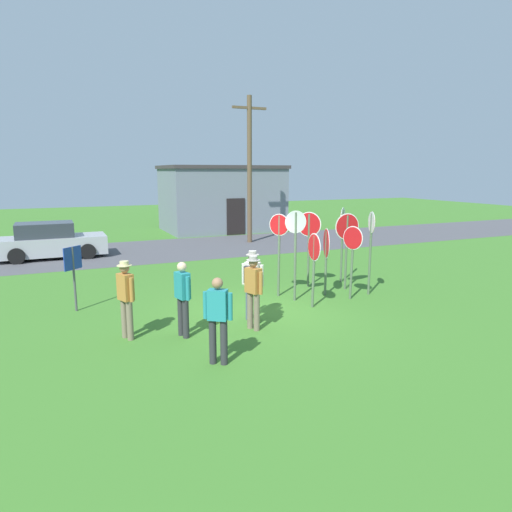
# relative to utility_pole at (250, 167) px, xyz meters

# --- Properties ---
(ground_plane) EXTENTS (80.00, 80.00, 0.00)m
(ground_plane) POSITION_rel_utility_pole_xyz_m (-4.57, -11.23, -3.82)
(ground_plane) COLOR #3D7528
(street_asphalt) EXTENTS (60.00, 6.40, 0.01)m
(street_asphalt) POSITION_rel_utility_pole_xyz_m (-4.57, -0.49, -3.82)
(street_asphalt) COLOR #4C4C51
(street_asphalt) RESTS_ON ground
(building_background) EXTENTS (7.03, 5.07, 3.97)m
(building_background) POSITION_rel_utility_pole_xyz_m (0.35, 5.34, -1.83)
(building_background) COLOR slate
(building_background) RESTS_ON ground
(utility_pole) EXTENTS (1.80, 0.24, 7.29)m
(utility_pole) POSITION_rel_utility_pole_xyz_m (0.00, 0.00, 0.00)
(utility_pole) COLOR brown
(utility_pole) RESTS_ON ground
(parked_car_on_street) EXTENTS (4.32, 2.06, 1.51)m
(parked_car_on_street) POSITION_rel_utility_pole_xyz_m (-9.39, -0.59, -3.13)
(parked_car_on_street) COLOR #A5A8AD
(parked_car_on_street) RESTS_ON ground
(stop_sign_leaning_left) EXTENTS (0.63, 0.10, 2.56)m
(stop_sign_leaning_left) POSITION_rel_utility_pole_xyz_m (-3.04, -10.47, -2.13)
(stop_sign_leaning_left) COLOR #51664C
(stop_sign_leaning_left) RESTS_ON ground
(stop_sign_center_cluster) EXTENTS (0.39, 0.52, 2.43)m
(stop_sign_center_cluster) POSITION_rel_utility_pole_xyz_m (-3.25, -9.87, -2.21)
(stop_sign_center_cluster) COLOR #51664C
(stop_sign_center_cluster) RESTS_ON ground
(stop_sign_low_front) EXTENTS (0.34, 0.83, 2.00)m
(stop_sign_low_front) POSITION_rel_utility_pole_xyz_m (-1.92, -10.31, -2.46)
(stop_sign_low_front) COLOR #51664C
(stop_sign_low_front) RESTS_ON ground
(stop_sign_rear_right) EXTENTS (0.24, 0.59, 2.48)m
(stop_sign_rear_right) POSITION_rel_utility_pole_xyz_m (-0.71, -10.80, -2.18)
(stop_sign_rear_right) COLOR #51664C
(stop_sign_rear_right) RESTS_ON ground
(stop_sign_nearest) EXTENTS (0.82, 0.08, 2.37)m
(stop_sign_nearest) POSITION_rel_utility_pole_xyz_m (-0.99, -10.00, -2.19)
(stop_sign_nearest) COLOR #51664C
(stop_sign_nearest) RESTS_ON ground
(stop_sign_far_back) EXTENTS (0.23, 0.65, 2.11)m
(stop_sign_far_back) POSITION_rel_utility_pole_xyz_m (-1.47, -10.98, -2.40)
(stop_sign_far_back) COLOR #51664C
(stop_sign_far_back) RESTS_ON ground
(stop_sign_tallest) EXTENTS (0.54, 0.57, 2.38)m
(stop_sign_tallest) POSITION_rel_utility_pole_xyz_m (-1.89, -9.24, -2.19)
(stop_sign_tallest) COLOR #51664C
(stop_sign_tallest) RESTS_ON ground
(stop_sign_rear_left) EXTENTS (0.11, 0.74, 2.02)m
(stop_sign_rear_left) POSITION_rel_utility_pole_xyz_m (-2.90, -11.26, -2.45)
(stop_sign_rear_left) COLOR #51664C
(stop_sign_rear_left) RESTS_ON ground
(stop_sign_leaning_right) EXTENTS (0.64, 0.65, 2.48)m
(stop_sign_leaning_right) POSITION_rel_utility_pole_xyz_m (-0.58, -9.15, -2.10)
(stop_sign_leaning_right) COLOR #51664C
(stop_sign_leaning_right) RESTS_ON ground
(person_in_blue) EXTENTS (0.34, 0.53, 1.74)m
(person_in_blue) POSITION_rel_utility_pole_xyz_m (-7.84, -11.67, -2.84)
(person_in_blue) COLOR #7A6B56
(person_in_blue) RESTS_ON ground
(person_in_teal) EXTENTS (0.47, 0.48, 1.74)m
(person_in_teal) POSITION_rel_utility_pole_xyz_m (-4.84, -11.62, -2.81)
(person_in_teal) COLOR #4C5670
(person_in_teal) RESTS_ON ground
(person_on_left) EXTENTS (0.30, 0.56, 1.69)m
(person_on_left) POSITION_rel_utility_pole_xyz_m (-6.68, -12.03, -2.87)
(person_on_left) COLOR #2D2D33
(person_on_left) RESTS_ON ground
(person_holding_notes) EXTENTS (0.33, 0.54, 1.74)m
(person_holding_notes) POSITION_rel_utility_pole_xyz_m (-5.08, -12.23, -2.84)
(person_holding_notes) COLOR #7A6B56
(person_holding_notes) RESTS_ON ground
(person_with_sunhat) EXTENTS (0.48, 0.39, 1.69)m
(person_with_sunhat) POSITION_rel_utility_pole_xyz_m (-6.45, -13.74, -2.87)
(person_with_sunhat) COLOR #2D2D33
(person_with_sunhat) RESTS_ON ground
(info_panel_leftmost) EXTENTS (0.45, 0.43, 1.71)m
(info_panel_leftmost) POSITION_rel_utility_pole_xyz_m (-8.79, -9.04, -2.64)
(info_panel_leftmost) COLOR #4C4C51
(info_panel_leftmost) RESTS_ON ground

